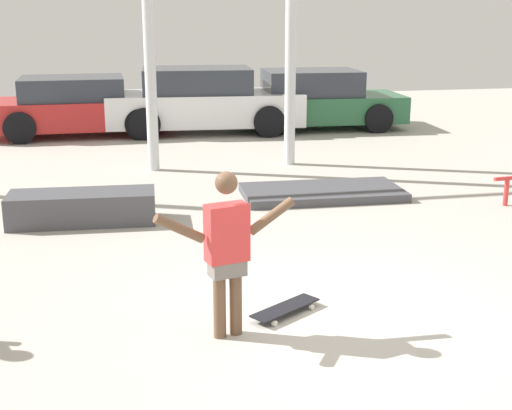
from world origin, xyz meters
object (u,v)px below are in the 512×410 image
object	(u,v)px
parked_car_green	(315,100)
skateboard	(285,308)
manual_pad	(322,192)
skateboarder	(227,247)
grind_box	(82,208)
parked_car_red	(79,107)
parked_car_white	(203,101)

from	to	relation	value
parked_car_green	skateboard	bearing A→B (deg)	-104.32
skateboard	manual_pad	size ratio (longest dim) A/B	0.31
skateboarder	grind_box	bearing A→B (deg)	95.93
parked_car_red	parked_car_white	distance (m)	2.84
skateboard	grind_box	bearing A→B (deg)	86.18
grind_box	parked_car_white	distance (m)	7.51
skateboarder	manual_pad	world-z (taller)	skateboarder
manual_pad	parked_car_red	distance (m)	7.58
skateboarder	skateboard	xyz separation A→B (m)	(0.61, 0.33, -0.77)
parked_car_green	grind_box	bearing A→B (deg)	-123.70
skateboarder	skateboard	size ratio (longest dim) A/B	1.98
parked_car_white	skateboard	bearing A→B (deg)	-88.88
skateboard	parked_car_green	world-z (taller)	parked_car_green
parked_car_red	manual_pad	bearing A→B (deg)	-59.91
grind_box	manual_pad	size ratio (longest dim) A/B	0.80
grind_box	parked_car_white	bearing A→B (deg)	69.86
skateboarder	manual_pad	size ratio (longest dim) A/B	0.61
skateboarder	parked_car_green	distance (m)	11.60
grind_box	manual_pad	bearing A→B (deg)	11.05
skateboarder	parked_car_green	size ratio (longest dim) A/B	0.36
parked_car_red	parked_car_white	world-z (taller)	parked_car_white
parked_car_white	parked_car_green	world-z (taller)	parked_car_white
skateboard	grind_box	size ratio (longest dim) A/B	0.39
manual_pad	parked_car_red	size ratio (longest dim) A/B	0.59
skateboarder	grind_box	size ratio (longest dim) A/B	0.77
grind_box	parked_car_red	bearing A→B (deg)	92.07
grind_box	parked_car_red	size ratio (longest dim) A/B	0.47
manual_pad	parked_car_red	bearing A→B (deg)	120.75
manual_pad	parked_car_green	world-z (taller)	parked_car_green
skateboard	skateboarder	bearing A→B (deg)	175.05
manual_pad	parked_car_red	world-z (taller)	parked_car_red
skateboarder	skateboard	world-z (taller)	skateboarder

